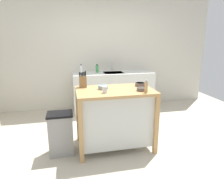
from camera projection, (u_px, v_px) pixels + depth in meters
name	position (u px, v px, depth m)	size (l,w,h in m)	color
ground_plane	(122.00, 144.00, 3.21)	(6.52, 6.52, 0.00)	#BCB29E
wall_back	(101.00, 54.00, 4.79)	(5.52, 0.10, 2.60)	beige
kitchen_island	(115.00, 115.00, 3.03)	(1.14, 0.70, 0.92)	tan
knife_block	(83.00, 81.00, 3.05)	(0.11, 0.09, 0.25)	olive
bowl_ceramic_wide	(103.00, 87.00, 2.96)	(0.15, 0.15, 0.06)	gray
bowl_stoneware_deep	(140.00, 84.00, 3.15)	(0.17, 0.17, 0.05)	#564C47
bowl_ceramic_small	(141.00, 89.00, 2.86)	(0.13, 0.13, 0.05)	#564C47
drinking_cup	(105.00, 90.00, 2.74)	(0.07, 0.07, 0.09)	silver
pepper_grinder	(146.00, 87.00, 2.73)	(0.04, 0.04, 0.18)	tan
trash_bin	(61.00, 133.00, 2.89)	(0.36, 0.28, 0.63)	gray
sink_counter	(113.00, 91.00, 4.72)	(1.85, 0.60, 0.89)	silver
sink_faucet	(112.00, 67.00, 4.71)	(0.02, 0.02, 0.22)	#B7BCC1
bottle_dish_soap	(97.00, 69.00, 4.55)	(0.06, 0.06, 0.19)	green
bottle_spray_cleaner	(81.00, 70.00, 4.33)	(0.05, 0.05, 0.22)	white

